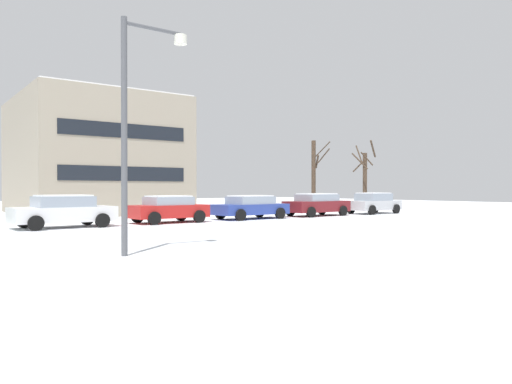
% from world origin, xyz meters
% --- Properties ---
extents(street_lamp, '(1.88, 0.36, 6.18)m').
position_xyz_m(street_lamp, '(4.19, -1.66, 3.76)').
color(street_lamp, '#4C4F54').
rests_on(street_lamp, ground).
extents(parked_car_white, '(4.39, 2.27, 1.46)m').
position_xyz_m(parked_car_white, '(5.07, 8.66, 0.75)').
color(parked_car_white, white).
rests_on(parked_car_white, ground).
extents(parked_car_red, '(3.95, 2.18, 1.38)m').
position_xyz_m(parked_car_red, '(10.22, 8.72, 0.71)').
color(parked_car_red, red).
rests_on(parked_car_red, ground).
extents(parked_car_blue, '(4.48, 2.25, 1.35)m').
position_xyz_m(parked_car_blue, '(15.37, 8.74, 0.70)').
color(parked_car_blue, '#283D93').
rests_on(parked_car_blue, ground).
extents(parked_car_maroon, '(4.49, 2.20, 1.43)m').
position_xyz_m(parked_car_maroon, '(20.52, 8.71, 0.74)').
color(parked_car_maroon, maroon).
rests_on(parked_car_maroon, ground).
extents(parked_car_silver, '(4.18, 2.15, 1.45)m').
position_xyz_m(parked_car_silver, '(25.67, 8.47, 0.74)').
color(parked_car_silver, silver).
rests_on(parked_car_silver, ground).
extents(tree_far_left, '(1.77, 1.66, 5.50)m').
position_xyz_m(tree_far_left, '(28.94, 12.09, 2.63)').
color(tree_far_left, '#423326').
rests_on(tree_far_left, ground).
extents(tree_far_mid, '(1.24, 2.05, 5.29)m').
position_xyz_m(tree_far_mid, '(24.09, 12.76, 2.77)').
color(tree_far_mid, '#423326').
rests_on(tree_far_mid, ground).
extents(building_far_right, '(10.07, 11.99, 8.07)m').
position_xyz_m(building_far_right, '(10.50, 21.24, 4.04)').
color(building_far_right, '#9E937F').
rests_on(building_far_right, ground).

